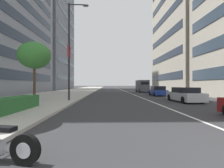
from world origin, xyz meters
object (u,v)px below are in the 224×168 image
(car_lead_in_lane, at_px, (185,95))
(street_lamp_with_banners, at_px, (71,44))
(car_following_behind, at_px, (158,91))
(street_tree_mid_sidewalk, at_px, (34,56))
(delivery_van_ahead, at_px, (142,86))

(car_lead_in_lane, distance_m, street_lamp_with_banners, 11.95)
(car_following_behind, xyz_separation_m, street_tree_mid_sidewalk, (-9.29, 14.10, 3.62))
(car_lead_in_lane, bearing_deg, car_following_behind, -2.89)
(car_following_behind, xyz_separation_m, street_lamp_with_banners, (-8.34, 10.97, 4.93))
(delivery_van_ahead, bearing_deg, street_tree_mid_sidewalk, 145.31)
(street_lamp_with_banners, bearing_deg, street_tree_mid_sidewalk, 106.85)
(car_following_behind, bearing_deg, street_lamp_with_banners, 128.03)
(car_following_behind, height_order, street_lamp_with_banners, street_lamp_with_banners)
(delivery_van_ahead, relative_size, street_lamp_with_banners, 0.58)
(car_following_behind, relative_size, street_lamp_with_banners, 0.44)
(delivery_van_ahead, bearing_deg, car_lead_in_lane, 179.24)
(delivery_van_ahead, distance_m, street_lamp_with_banners, 23.02)
(delivery_van_ahead, bearing_deg, street_lamp_with_banners, 150.50)
(car_following_behind, relative_size, street_tree_mid_sidewalk, 0.78)
(car_lead_in_lane, bearing_deg, delivery_van_ahead, -2.67)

